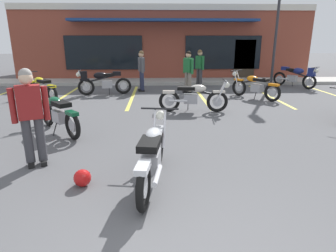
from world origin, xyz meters
name	(u,v)px	position (x,y,z in m)	size (l,w,h in m)	color
ground_plane	(175,138)	(0.00, 4.06, 0.00)	(80.00, 80.00, 0.00)	#515154
sidewalk_kerb	(164,81)	(0.00, 12.62, 0.07)	(22.00, 1.80, 0.14)	#A8A59E
brick_storefront_building	(163,43)	(0.00, 16.58, 1.91)	(15.52, 7.13, 3.82)	brown
painted_stall_lines	(167,96)	(0.00, 9.02, 0.00)	(13.38, 4.80, 0.01)	#DBCC4C
motorcycle_foreground_classic	(153,154)	(-0.47, 1.99, 0.46)	(0.72, 2.10, 0.98)	black
motorcycle_red_sportbike	(255,86)	(3.22, 8.45, 0.46)	(1.48, 1.79, 0.98)	black
motorcycle_silver_naked	(194,97)	(0.72, 6.48, 0.46)	(2.11, 0.68, 0.98)	black
motorcycle_blue_standard	(58,113)	(-2.71, 4.62, 0.46)	(1.55, 1.74, 0.98)	black
motorcycle_green_cafe_racer	(102,81)	(-2.55, 9.44, 0.53)	(2.09, 0.82, 0.98)	black
motorcycle_orange_scrambler	(42,88)	(-4.48, 8.34, 0.46)	(1.68, 1.63, 0.98)	black
motorcycle_cream_vintage	(297,76)	(5.94, 10.88, 0.53)	(1.45, 1.81, 0.98)	black
person_in_black_shirt	(142,69)	(-1.02, 10.18, 0.95)	(0.34, 0.61, 1.68)	black
person_in_shorts_foreground	(188,69)	(0.88, 9.72, 0.95)	(0.42, 0.55, 1.68)	black
person_by_back_row	(30,112)	(-2.51, 2.73, 0.95)	(0.59, 0.38, 1.68)	black
person_near_building	(200,66)	(1.58, 11.32, 0.95)	(0.40, 0.58, 1.68)	black
helmet_on_pavement	(82,178)	(-1.52, 1.92, 0.13)	(0.26, 0.26, 0.26)	#B71414
parking_lot_lamp_post	(280,7)	(5.05, 11.42, 3.49)	(0.24, 0.76, 5.46)	#2D2D33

